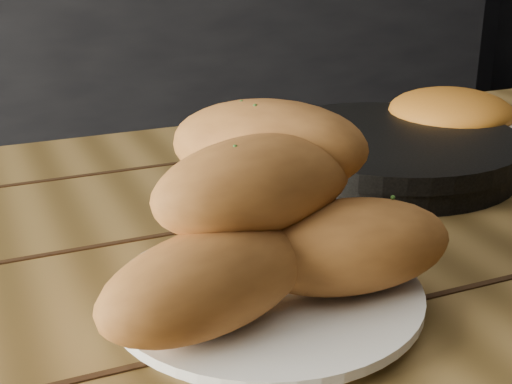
% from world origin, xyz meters
% --- Properties ---
extents(counter, '(2.80, 0.60, 0.90)m').
position_xyz_m(counter, '(0.00, 1.70, 0.45)').
color(counter, black).
rests_on(counter, ground).
extents(table, '(1.45, 0.92, 0.75)m').
position_xyz_m(table, '(0.05, 0.02, 0.65)').
color(table, brown).
rests_on(table, ground).
extents(plate, '(0.24, 0.24, 0.02)m').
position_xyz_m(plate, '(-0.03, -0.05, 0.76)').
color(plate, white).
rests_on(plate, table).
extents(bread_rolls, '(0.29, 0.24, 0.14)m').
position_xyz_m(bread_rolls, '(-0.03, -0.04, 0.83)').
color(bread_rolls, '#AD6A30').
rests_on(bread_rolls, plate).
extents(skillet, '(0.44, 0.31, 0.05)m').
position_xyz_m(skillet, '(0.25, 0.19, 0.77)').
color(skillet, black).
rests_on(skillet, table).
extents(bowl, '(0.19, 0.19, 0.07)m').
position_xyz_m(bowl, '(0.38, 0.25, 0.78)').
color(bowl, white).
rests_on(bowl, table).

